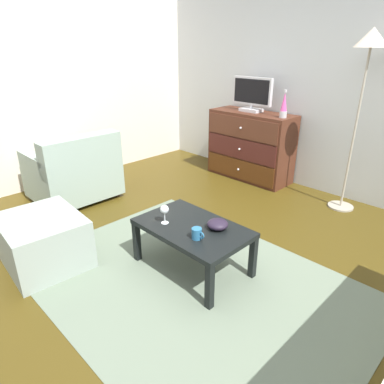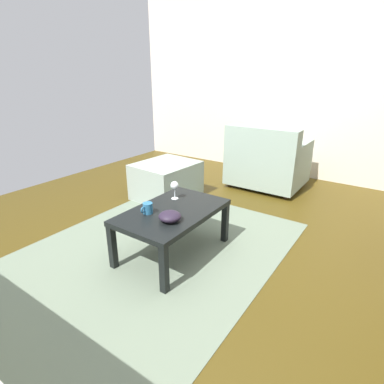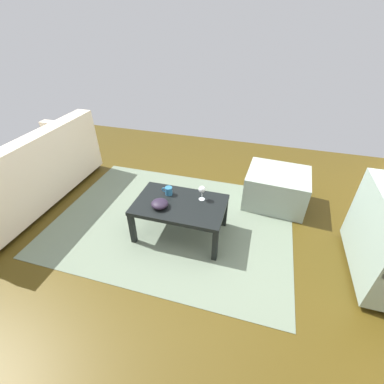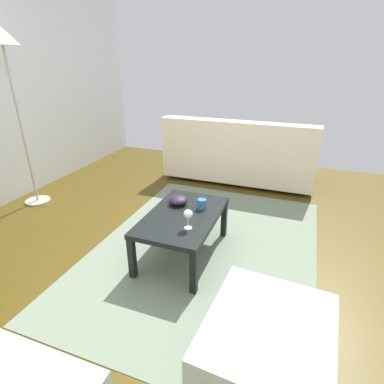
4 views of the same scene
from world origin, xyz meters
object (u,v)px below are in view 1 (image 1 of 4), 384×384
Objects in this scene: armchair at (75,173)px; mug at (197,234)px; tv at (252,94)px; bowl_decorative at (218,224)px; standing_lamp at (369,57)px; coffee_table at (193,231)px; dresser at (250,146)px; wine_glass at (164,210)px; lava_lamp at (284,105)px; ottoman at (43,241)px.

mug is at bearing -3.15° from armchair.
bowl_decorative is (1.18, -2.00, -0.70)m from tv.
standing_lamp is at bearing 83.75° from bowl_decorative.
mug reaches higher than coffee_table.
armchair is (-1.98, 0.00, -0.01)m from coffee_table.
dresser is 2.34m from wine_glass.
mug is 2.14m from armchair.
lava_lamp is 0.18× the size of standing_lamp.
standing_lamp is at bearing -2.98° from tv.
coffee_table is 2.43m from standing_lamp.
lava_lamp is 2.14m from bowl_decorative.
coffee_table is 7.91× the size of mug.
dresser reaches higher than armchair.
coffee_table is 0.99× the size of armchair.
dresser is 2.28m from bowl_decorative.
ottoman is 3.46m from standing_lamp.
mug is at bearing -62.80° from dresser.
lava_lamp is 0.37× the size of coffee_table.
ottoman reaches higher than coffee_table.
tv is 0.65× the size of coffee_table.
mug is 0.68× the size of bowl_decorative.
standing_lamp is at bearing 40.82° from armchair.
armchair is 0.48× the size of standing_lamp.
dresser reaches higher than mug.
mug is 2.46m from standing_lamp.
armchair is (-1.79, 0.13, -0.18)m from wine_glass.
standing_lamp reaches higher than lava_lamp.
armchair reaches higher than ottoman.
lava_lamp is 3.03m from ottoman.
standing_lamp is at bearing 65.41° from ottoman.
mug reaches higher than ottoman.
tv is 0.84× the size of ottoman.
dresser is 2.30m from coffee_table.
wine_glass is at bearing -147.03° from bowl_decorative.
ottoman is at bearing -38.71° from armchair.
coffee_table is at bearing -65.06° from dresser.
dresser is 2.93m from ottoman.
bowl_decorative is (1.14, -1.98, -0.02)m from dresser.
armchair is at bearing -139.18° from standing_lamp.
bowl_decorative is at bearing -71.18° from lava_lamp.
coffee_table is at bearing -100.51° from standing_lamp.
coffee_table is 1.29× the size of ottoman.
lava_lamp is (0.48, -0.04, 0.60)m from dresser.
coffee_table is 5.74× the size of wine_glass.
tv reaches higher than bowl_decorative.
tv reaches higher than ottoman.
dresser is 0.77m from lava_lamp.
mug is at bearing 33.21° from ottoman.
wine_glass is 2.49m from standing_lamp.
bowl_decorative is at bearing -96.25° from standing_lamp.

